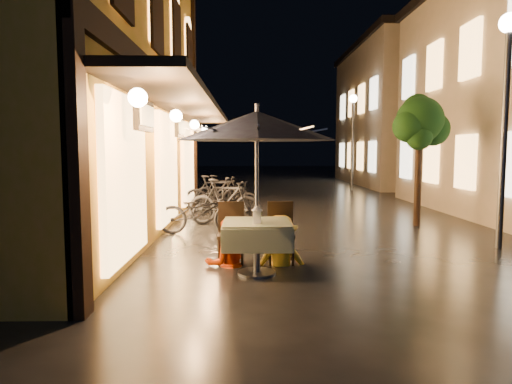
{
  "coord_description": "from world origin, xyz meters",
  "views": [
    {
      "loc": [
        -1.65,
        -6.22,
        1.81
      ],
      "look_at": [
        -1.52,
        0.89,
        1.15
      ],
      "focal_mm": 32.0,
      "sensor_mm": 36.0,
      "label": 1
    }
  ],
  "objects_px": {
    "bicycle_0": "(200,212)",
    "patio_umbrella": "(257,126)",
    "person_yellow": "(280,217)",
    "person_orange": "(227,220)",
    "cafe_table": "(257,235)",
    "streetlamp_near": "(506,88)",
    "table_lantern": "(257,214)"
  },
  "relations": [
    {
      "from": "bicycle_0",
      "to": "patio_umbrella",
      "type": "bearing_deg",
      "value": -165.61
    },
    {
      "from": "person_yellow",
      "to": "bicycle_0",
      "type": "xyz_separation_m",
      "value": [
        -1.54,
        2.68,
        -0.28
      ]
    },
    {
      "from": "patio_umbrella",
      "to": "bicycle_0",
      "type": "xyz_separation_m",
      "value": [
        -1.15,
        3.27,
        -1.67
      ]
    },
    {
      "from": "person_yellow",
      "to": "person_orange",
      "type": "bearing_deg",
      "value": -3.47
    },
    {
      "from": "cafe_table",
      "to": "person_orange",
      "type": "height_order",
      "value": "person_orange"
    },
    {
      "from": "streetlamp_near",
      "to": "cafe_table",
      "type": "distance_m",
      "value": 5.36
    },
    {
      "from": "patio_umbrella",
      "to": "bicycle_0",
      "type": "bearing_deg",
      "value": 109.42
    },
    {
      "from": "cafe_table",
      "to": "table_lantern",
      "type": "relative_size",
      "value": 3.96
    },
    {
      "from": "bicycle_0",
      "to": "table_lantern",
      "type": "bearing_deg",
      "value": -166.51
    },
    {
      "from": "cafe_table",
      "to": "person_yellow",
      "type": "xyz_separation_m",
      "value": [
        0.38,
        0.59,
        0.17
      ]
    },
    {
      "from": "streetlamp_near",
      "to": "patio_umbrella",
      "type": "height_order",
      "value": "streetlamp_near"
    },
    {
      "from": "bicycle_0",
      "to": "streetlamp_near",
      "type": "bearing_deg",
      "value": -110.4
    },
    {
      "from": "bicycle_0",
      "to": "person_yellow",
      "type": "bearing_deg",
      "value": -155.17
    },
    {
      "from": "person_yellow",
      "to": "bicycle_0",
      "type": "height_order",
      "value": "person_yellow"
    },
    {
      "from": "table_lantern",
      "to": "person_orange",
      "type": "distance_m",
      "value": 0.88
    },
    {
      "from": "patio_umbrella",
      "to": "bicycle_0",
      "type": "height_order",
      "value": "patio_umbrella"
    },
    {
      "from": "cafe_table",
      "to": "table_lantern",
      "type": "height_order",
      "value": "table_lantern"
    },
    {
      "from": "cafe_table",
      "to": "person_orange",
      "type": "bearing_deg",
      "value": 130.04
    },
    {
      "from": "table_lantern",
      "to": "streetlamp_near",
      "type": "bearing_deg",
      "value": 22.61
    },
    {
      "from": "cafe_table",
      "to": "bicycle_0",
      "type": "bearing_deg",
      "value": 109.42
    },
    {
      "from": "cafe_table",
      "to": "patio_umbrella",
      "type": "relative_size",
      "value": 0.4
    },
    {
      "from": "table_lantern",
      "to": "bicycle_0",
      "type": "height_order",
      "value": "table_lantern"
    },
    {
      "from": "table_lantern",
      "to": "cafe_table",
      "type": "bearing_deg",
      "value": 90.0
    },
    {
      "from": "streetlamp_near",
      "to": "person_yellow",
      "type": "xyz_separation_m",
      "value": [
        -4.13,
        -1.12,
        -2.16
      ]
    },
    {
      "from": "person_yellow",
      "to": "bicycle_0",
      "type": "distance_m",
      "value": 3.1
    },
    {
      "from": "table_lantern",
      "to": "person_orange",
      "type": "relative_size",
      "value": 0.18
    },
    {
      "from": "table_lantern",
      "to": "person_orange",
      "type": "xyz_separation_m",
      "value": [
        -0.46,
        0.72,
        -0.21
      ]
    },
    {
      "from": "person_orange",
      "to": "bicycle_0",
      "type": "height_order",
      "value": "person_orange"
    },
    {
      "from": "bicycle_0",
      "to": "person_orange",
      "type": "bearing_deg",
      "value": -170.77
    },
    {
      "from": "patio_umbrella",
      "to": "person_yellow",
      "type": "xyz_separation_m",
      "value": [
        0.38,
        0.59,
        -1.39
      ]
    },
    {
      "from": "cafe_table",
      "to": "person_yellow",
      "type": "distance_m",
      "value": 0.73
    },
    {
      "from": "person_orange",
      "to": "person_yellow",
      "type": "relative_size",
      "value": 0.94
    }
  ]
}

